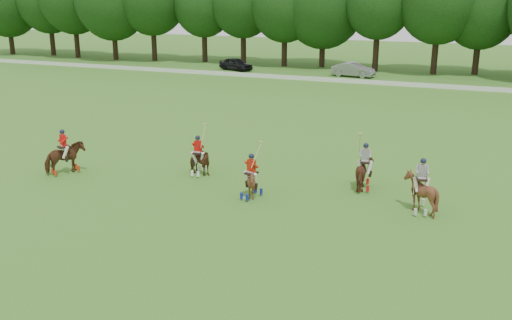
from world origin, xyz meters
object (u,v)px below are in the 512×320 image
at_px(polo_red_b, 198,161).
at_px(polo_red_c, 251,183).
at_px(polo_ball, 243,198).
at_px(car_left, 236,64).
at_px(polo_stripe_a, 364,173).
at_px(polo_stripe_b, 421,192).
at_px(car_mid, 353,70).
at_px(polo_red_a, 65,158).

distance_m(polo_red_b, polo_red_c, 4.46).
height_order(polo_red_b, polo_red_c, polo_red_c).
bearing_deg(polo_red_b, polo_ball, -33.91).
height_order(car_left, polo_stripe_a, polo_stripe_a).
xyz_separation_m(polo_red_c, polo_stripe_a, (4.58, 3.23, 0.08)).
bearing_deg(polo_red_b, polo_stripe_b, -4.94).
bearing_deg(polo_ball, polo_stripe_b, 10.43).
xyz_separation_m(car_left, polo_red_b, (14.59, -37.60, -0.01)).
bearing_deg(car_mid, polo_ball, -168.00).
height_order(polo_red_b, polo_ball, polo_red_b).
height_order(polo_red_a, polo_red_b, polo_red_b).
relative_size(polo_red_a, polo_red_c, 0.89).
height_order(polo_red_c, polo_stripe_b, polo_red_c).
distance_m(car_left, polo_red_a, 40.86).
relative_size(polo_red_a, polo_red_b, 0.90).
relative_size(polo_red_c, polo_stripe_a, 0.94).
distance_m(polo_stripe_b, polo_ball, 7.93).
height_order(polo_red_c, polo_ball, polo_red_c).
bearing_deg(polo_red_c, polo_red_a, -178.39).
xyz_separation_m(car_mid, polo_red_b, (0.35, -37.60, -0.04)).
relative_size(polo_stripe_a, polo_ball, 31.62).
bearing_deg(polo_stripe_b, car_left, 123.90).
distance_m(car_mid, polo_ball, 40.21).
xyz_separation_m(car_left, polo_stripe_b, (25.93, -38.58, 0.14)).
distance_m(car_left, polo_red_c, 43.85).
relative_size(car_left, polo_red_a, 1.83).
relative_size(polo_stripe_a, polo_stripe_b, 1.17).
bearing_deg(polo_stripe_a, car_mid, 103.58).
bearing_deg(car_mid, polo_red_b, -173.08).
distance_m(polo_red_c, polo_ball, 0.81).
distance_m(polo_red_a, polo_red_c, 10.47).
height_order(car_left, polo_red_a, polo_red_a).
distance_m(polo_red_a, polo_red_b, 7.02).
bearing_deg(polo_stripe_a, car_left, 122.26).
relative_size(polo_red_c, polo_ball, 29.86).
height_order(car_left, polo_ball, car_left).
height_order(polo_red_a, polo_ball, polo_red_a).
relative_size(car_left, polo_red_b, 1.65).
xyz_separation_m(car_mid, polo_stripe_a, (8.83, -36.54, 0.05)).
relative_size(car_mid, polo_ball, 52.53).
height_order(polo_stripe_a, polo_ball, polo_stripe_a).
distance_m(car_mid, polo_red_c, 40.00).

